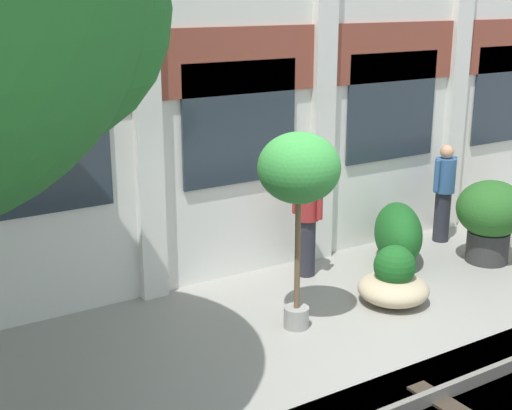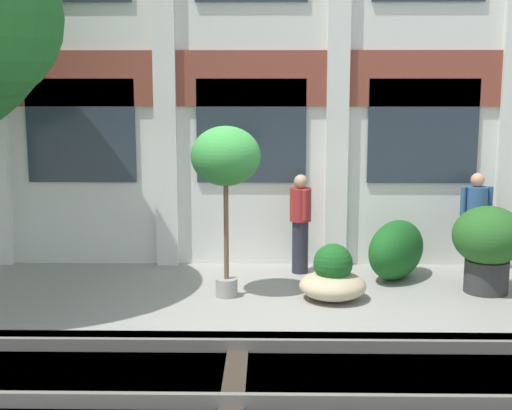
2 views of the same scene
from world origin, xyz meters
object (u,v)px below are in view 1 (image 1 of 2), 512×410
Objects in this scene: resident_watching_tracks at (444,190)px; topiary_hedge at (398,234)px; potted_plant_wide_bowl at (394,281)px; potted_plant_fluted_column at (490,215)px; resident_by_doorway at (307,219)px; potted_plant_low_pan at (299,173)px.

resident_watching_tracks is 1.20× the size of topiary_hedge.
resident_watching_tracks is at bearing 31.04° from potted_plant_wide_bowl.
resident_by_doorway is (-2.68, 1.04, 0.11)m from potted_plant_fluted_column.
potted_plant_fluted_column reaches higher than topiary_hedge.
potted_plant_low_pan reaches higher than resident_by_doorway.
potted_plant_low_pan reaches higher than topiary_hedge.
potted_plant_low_pan is 3.16m from topiary_hedge.
potted_plant_wide_bowl is 2.25m from potted_plant_low_pan.
topiary_hedge is at bearing 20.94° from potted_plant_low_pan.
potted_plant_wide_bowl is 2.85m from resident_watching_tracks.
resident_watching_tracks is at bearing 83.83° from potted_plant_fluted_column.
resident_by_doorway is 0.98× the size of resident_watching_tracks.
potted_plant_fluted_column is 2.88m from resident_by_doorway.
topiary_hedge reaches higher than potted_plant_wide_bowl.
potted_plant_wide_bowl is at bearing -170.66° from potted_plant_fluted_column.
topiary_hedge is (1.08, 1.09, 0.16)m from potted_plant_wide_bowl.
potted_plant_wide_bowl is 0.39× the size of potted_plant_low_pan.
topiary_hedge is (2.60, 0.99, -1.50)m from potted_plant_low_pan.
potted_plant_low_pan reaches higher than resident_watching_tracks.
potted_plant_low_pan is (-1.51, 0.09, 1.66)m from potted_plant_wide_bowl.
potted_plant_wide_bowl is 0.59× the size of resident_by_doorway.
potted_plant_low_pan is 1.53× the size of resident_by_doorway.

